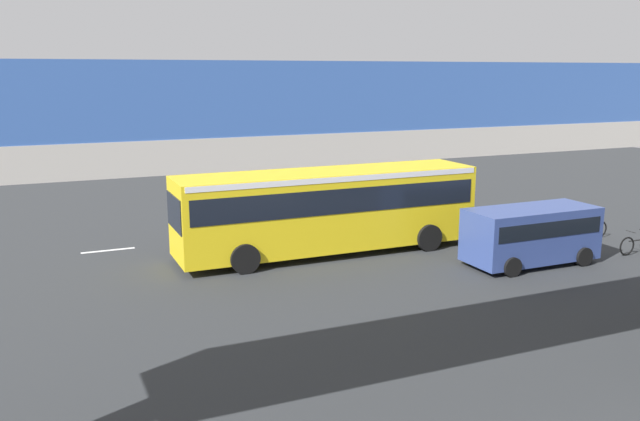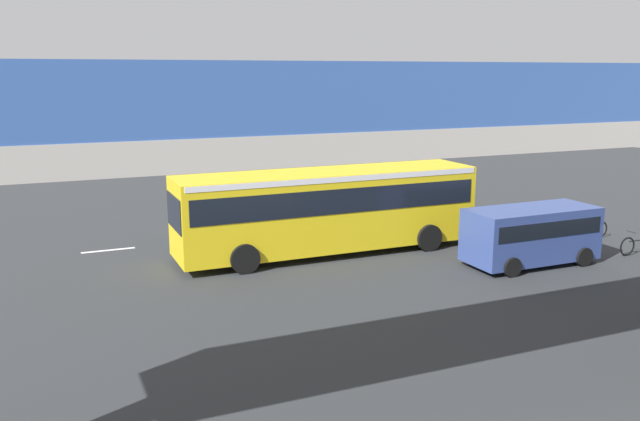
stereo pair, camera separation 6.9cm
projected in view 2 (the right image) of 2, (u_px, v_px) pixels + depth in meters
The scene contains 13 objects.
ground at pixel (328, 247), 25.89m from camera, with size 80.00×80.00×0.00m, color #2D3033.
city_bus at pixel (328, 204), 24.74m from camera, with size 11.54×2.85×3.15m.
parked_van at pixel (531, 232), 23.43m from camera, with size 4.80×2.17×2.05m.
bicycle_green at pixel (591, 230), 27.10m from camera, with size 1.77×0.44×0.96m.
bicycle_black at pixel (638, 245), 24.85m from camera, with size 1.77×0.44×0.96m.
bicycle_orange at pixel (548, 235), 26.28m from camera, with size 1.77×0.44×0.96m.
pedestrian at pixel (439, 206), 29.36m from camera, with size 0.38×0.38×1.79m.
lane_dash_leftmost at pixel (455, 215), 31.65m from camera, with size 2.00×0.20×0.01m, color silver.
lane_dash_left at pixel (382, 223), 30.10m from camera, with size 2.00×0.20×0.01m, color silver.
lane_dash_centre at pixel (300, 231), 28.56m from camera, with size 2.00×0.20×0.01m, color silver.
lane_dash_right at pixel (210, 240), 27.01m from camera, with size 2.00×0.20×0.01m, color silver.
lane_dash_rightmost at pixel (108, 250), 25.46m from camera, with size 2.00×0.20×0.01m, color silver.
pedestrian_overpass at pixel (565, 150), 13.84m from camera, with size 28.57×2.60×6.93m.
Camera 2 is at (10.19, 22.87, 6.78)m, focal length 36.97 mm.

